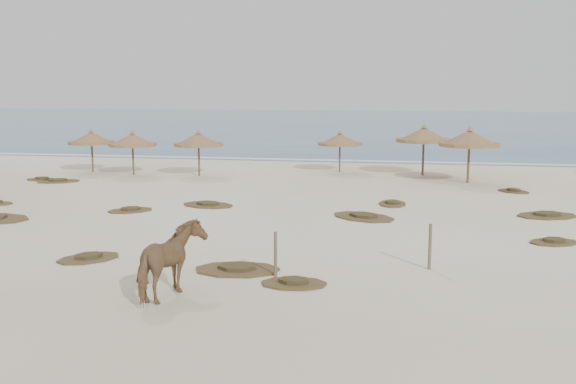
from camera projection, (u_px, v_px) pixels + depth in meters
name	position (u px, v px, depth m)	size (l,w,h in m)	color
ground	(193.00, 257.00, 18.73)	(160.00, 160.00, 0.00)	#FCEACF
ocean	(365.00, 123.00, 91.50)	(200.00, 100.00, 0.01)	#29527C
foam_line	(317.00, 160.00, 43.96)	(70.00, 0.60, 0.01)	silver
palapa_0	(91.00, 139.00, 37.56)	(3.58, 3.58, 2.53)	brown
palapa_1	(132.00, 141.00, 36.25)	(2.92, 2.92, 2.52)	brown
palapa_2	(199.00, 140.00, 35.81)	(2.81, 2.81, 2.59)	brown
palapa_3	(340.00, 140.00, 37.56)	(3.38, 3.38, 2.43)	brown
palapa_4	(470.00, 139.00, 33.08)	(4.00, 4.00, 2.94)	brown
palapa_5	(424.00, 136.00, 35.98)	(3.60, 3.60, 2.90)	brown
horse	(171.00, 261.00, 14.98)	(0.95, 2.08, 1.76)	brown
fence_post_near	(275.00, 254.00, 16.70)	(0.09, 0.09, 1.20)	#675B4D
fence_post_far	(430.00, 247.00, 17.38)	(0.09, 0.09, 1.26)	#675B4D
scrub_2	(130.00, 210.00, 25.74)	(2.14, 2.01, 0.16)	brown
scrub_3	(363.00, 216.00, 24.42)	(3.09, 2.79, 0.16)	brown
scrub_4	(554.00, 242.00, 20.42)	(1.88, 1.57, 0.16)	brown
scrub_5	(547.00, 215.00, 24.68)	(2.74, 2.23, 0.16)	brown
scrub_6	(58.00, 181.00, 33.79)	(2.60, 2.23, 0.16)	brown
scrub_7	(392.00, 203.00, 27.21)	(1.18, 1.81, 0.16)	brown
scrub_9	(237.00, 269.00, 17.34)	(2.51, 1.79, 0.16)	brown
scrub_10	(513.00, 191.00, 30.49)	(1.87, 1.85, 0.16)	brown
scrub_11	(89.00, 258.00, 18.49)	(2.12, 2.10, 0.16)	brown
scrub_12	(294.00, 283.00, 16.10)	(1.79, 1.26, 0.16)	brown
scrub_13	(208.00, 205.00, 26.93)	(2.60, 2.03, 0.16)	brown
scrub_14	(42.00, 179.00, 34.46)	(1.75, 1.15, 0.16)	brown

